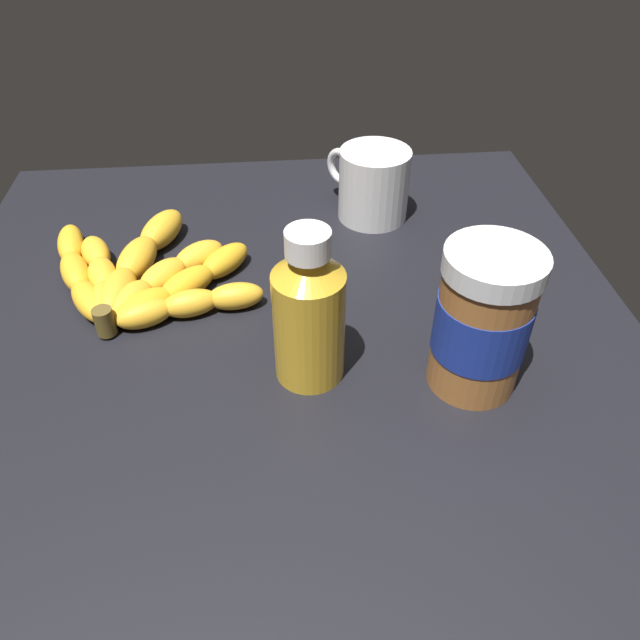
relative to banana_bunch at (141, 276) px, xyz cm
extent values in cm
cube|color=black|center=(10.55, 15.36, -3.73)|extent=(81.30, 74.07, 4.26)
ellipsoid|color=gold|center=(6.55, 1.09, -0.14)|extent=(4.72, 6.62, 2.92)
ellipsoid|color=gold|center=(5.24, 5.70, -0.14)|extent=(4.16, 6.49, 2.92)
ellipsoid|color=gold|center=(4.46, 10.43, -0.14)|extent=(3.54, 6.28, 2.92)
ellipsoid|color=gold|center=(5.31, 0.87, -0.07)|extent=(6.56, 7.44, 3.06)
ellipsoid|color=gold|center=(1.81, 5.20, -0.07)|extent=(6.94, 7.22, 3.06)
ellipsoid|color=gold|center=(-2.14, 9.11, -0.07)|extent=(7.24, 6.91, 3.06)
ellipsoid|color=gold|center=(4.36, -0.52, 0.00)|extent=(7.09, 6.01, 3.20)
ellipsoid|color=gold|center=(0.28, 2.46, 0.00)|extent=(6.88, 6.60, 3.20)
ellipsoid|color=gold|center=(-3.19, 6.14, 0.00)|extent=(6.44, 6.97, 3.20)
ellipsoid|color=gold|center=(3.18, -2.05, 0.21)|extent=(8.31, 4.52, 3.61)
ellipsoid|color=gold|center=(-3.04, -0.82, 0.21)|extent=(8.61, 5.60, 3.61)
ellipsoid|color=gold|center=(-8.99, 1.33, 0.21)|extent=(8.72, 6.55, 3.61)
ellipsoid|color=gold|center=(4.01, -3.27, -0.06)|extent=(6.37, 4.06, 3.08)
ellipsoid|color=gold|center=(-0.61, -4.33, -0.06)|extent=(6.54, 4.59, 3.08)
ellipsoid|color=gold|center=(-5.08, -5.86, -0.06)|extent=(6.65, 5.08, 3.08)
ellipsoid|color=gold|center=(3.91, -4.88, -0.11)|extent=(8.04, 6.39, 2.98)
ellipsoid|color=gold|center=(-1.54, -7.49, -0.11)|extent=(8.14, 5.49, 2.98)
ellipsoid|color=gold|center=(-7.34, -9.19, -0.11)|extent=(8.02, 4.45, 2.98)
cylinder|color=brown|center=(7.82, -2.60, 0.20)|extent=(2.00, 2.00, 3.00)
cylinder|color=#9E602D|center=(17.25, 32.46, 4.57)|extent=(8.17, 8.17, 12.33)
cylinder|color=navy|center=(17.25, 32.46, 5.18)|extent=(8.34, 8.34, 5.55)
cylinder|color=silver|center=(17.25, 32.46, 11.68)|extent=(8.55, 8.55, 1.91)
cylinder|color=gold|center=(14.80, 17.50, 4.02)|extent=(6.51, 6.51, 11.24)
cone|color=gold|center=(14.80, 17.50, 10.69)|extent=(6.51, 6.51, 2.09)
cylinder|color=white|center=(14.80, 17.50, 12.87)|extent=(3.86, 3.86, 2.27)
cylinder|color=silver|center=(-12.93, 27.90, 2.91)|extent=(8.90, 8.90, 9.02)
torus|color=silver|center=(-17.29, 24.31, 3.36)|extent=(4.47, 3.93, 4.97)
camera|label=1|loc=(56.22, 14.67, 40.22)|focal=34.40mm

